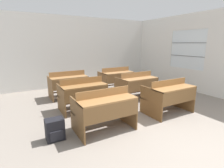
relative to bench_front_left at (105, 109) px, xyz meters
name	(u,v)px	position (x,y,z in m)	size (l,w,h in m)	color
ground_plane	(200,158)	(0.91, -1.60, -0.48)	(30.00, 30.00, 0.00)	gray
wall_back	(77,52)	(0.91, 4.29, 0.97)	(7.06, 0.06, 2.89)	silver
wall_right_with_window	(191,53)	(4.41, 1.31, 0.95)	(0.06, 5.86, 2.89)	silver
bench_front_left	(105,109)	(0.00, 0.00, 0.00)	(1.20, 0.79, 0.90)	brown
bench_front_right	(169,95)	(1.89, 0.00, 0.00)	(1.20, 0.79, 0.90)	brown
bench_second_left	(83,93)	(0.02, 1.33, 0.00)	(1.20, 0.79, 0.90)	brown
bench_second_right	(137,85)	(1.89, 1.35, 0.00)	(1.20, 0.79, 0.90)	brown
bench_third_left	(68,83)	(0.01, 2.68, 0.00)	(1.20, 0.79, 0.90)	brown
bench_third_right	(116,78)	(1.90, 2.66, 0.00)	(1.20, 0.79, 0.90)	brown
schoolbag	(55,129)	(-1.00, 0.14, -0.28)	(0.34, 0.28, 0.42)	black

